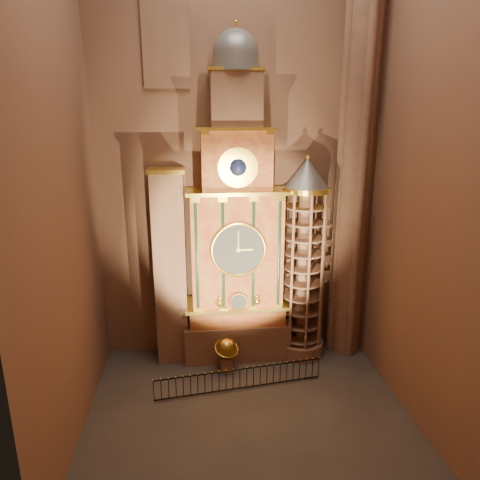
{
  "coord_description": "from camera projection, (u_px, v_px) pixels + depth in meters",
  "views": [
    {
      "loc": [
        -2.14,
        -16.02,
        12.39
      ],
      "look_at": [
        -0.03,
        3.0,
        7.07
      ],
      "focal_mm": 32.0,
      "sensor_mm": 36.0,
      "label": 1
    }
  ],
  "objects": [
    {
      "name": "floor",
      "position": [
        248.0,
        412.0,
        18.89
      ],
      "size": [
        14.0,
        14.0,
        0.0
      ],
      "primitive_type": "plane",
      "color": "#383330",
      "rests_on": "ground"
    },
    {
      "name": "wall_back",
      "position": [
        234.0,
        150.0,
        21.69
      ],
      "size": [
        22.0,
        0.0,
        22.0
      ],
      "primitive_type": "plane",
      "rotation": [
        1.57,
        0.0,
        0.0
      ],
      "color": "#8D624C",
      "rests_on": "floor"
    },
    {
      "name": "wall_left",
      "position": [
        55.0,
        162.0,
        15.2
      ],
      "size": [
        0.0,
        22.0,
        22.0
      ],
      "primitive_type": "plane",
      "rotation": [
        1.57,
        0.0,
        1.57
      ],
      "color": "#8D624C",
      "rests_on": "floor"
    },
    {
      "name": "wall_right",
      "position": [
        427.0,
        158.0,
        16.68
      ],
      "size": [
        0.0,
        22.0,
        22.0
      ],
      "primitive_type": "plane",
      "rotation": [
        1.57,
        0.0,
        -1.57
      ],
      "color": "#8D624C",
      "rests_on": "floor"
    },
    {
      "name": "astronomical_clock",
      "position": [
        236.0,
        237.0,
        21.85
      ],
      "size": [
        5.6,
        2.41,
        16.7
      ],
      "color": "#8C634C",
      "rests_on": "floor"
    },
    {
      "name": "portrait_tower",
      "position": [
        170.0,
        268.0,
        21.91
      ],
      "size": [
        1.8,
        1.6,
        10.2
      ],
      "color": "#8C634C",
      "rests_on": "floor"
    },
    {
      "name": "stair_turret",
      "position": [
        303.0,
        263.0,
        22.35
      ],
      "size": [
        2.5,
        2.5,
        10.8
      ],
      "color": "#8C634C",
      "rests_on": "floor"
    },
    {
      "name": "gothic_pier",
      "position": [
        357.0,
        150.0,
        21.38
      ],
      "size": [
        2.04,
        2.04,
        22.0
      ],
      "color": "#8C634C",
      "rests_on": "floor"
    },
    {
      "name": "stained_glass_window",
      "position": [
        165.0,
        29.0,
        19.79
      ],
      "size": [
        2.2,
        0.14,
        5.2
      ],
      "color": "navy",
      "rests_on": "wall_back"
    },
    {
      "name": "celestial_globe",
      "position": [
        227.0,
        352.0,
        21.72
      ],
      "size": [
        1.6,
        1.56,
        1.8
      ],
      "color": "#8C634C",
      "rests_on": "floor"
    },
    {
      "name": "iron_railing",
      "position": [
        240.0,
        379.0,
        20.29
      ],
      "size": [
        7.99,
        1.08,
        1.07
      ],
      "color": "black",
      "rests_on": "floor"
    }
  ]
}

